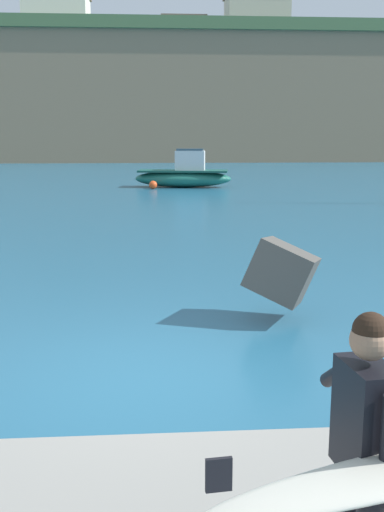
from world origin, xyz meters
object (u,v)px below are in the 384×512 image
object	(u,v)px
station_building_west	(256,21)
station_building_central	(57,18)
boat_near_right	(184,175)
station_building_east	(183,36)
surfer_with_board	(380,458)
mooring_buoy_middle	(153,185)

from	to	relation	value
station_building_west	station_building_central	distance (m)	25.68
boat_near_right	station_building_central	world-z (taller)	station_building_central
boat_near_right	station_building_east	size ratio (longest dim) A/B	0.68
surfer_with_board	station_building_east	world-z (taller)	station_building_east
surfer_with_board	station_building_west	xyz separation A→B (m)	(13.39, 80.56, 16.15)
surfer_with_board	station_building_west	bearing A→B (deg)	80.56
boat_near_right	station_building_central	size ratio (longest dim) A/B	0.68
surfer_with_board	station_building_central	world-z (taller)	station_building_central
boat_near_right	station_building_west	world-z (taller)	station_building_west
boat_near_right	surfer_with_board	bearing A→B (deg)	-91.56
station_building_west	station_building_central	bearing A→B (deg)	-175.33
surfer_with_board	station_building_west	size ratio (longest dim) A/B	0.25
station_building_west	station_building_east	size ratio (longest dim) A/B	1.04
boat_near_right	station_building_central	distance (m)	52.20
surfer_with_board	mooring_buoy_middle	bearing A→B (deg)	91.71
mooring_buoy_middle	station_building_central	size ratio (longest dim) A/B	0.05
surfer_with_board	station_building_central	distance (m)	80.98
mooring_buoy_middle	station_building_east	size ratio (longest dim) A/B	0.05
mooring_buoy_middle	station_building_west	distance (m)	55.56
station_building_west	station_building_east	xyz separation A→B (m)	(-9.43, 5.61, -1.09)
mooring_buoy_middle	station_building_west	bearing A→B (deg)	74.32
boat_near_right	station_building_central	bearing A→B (deg)	105.26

